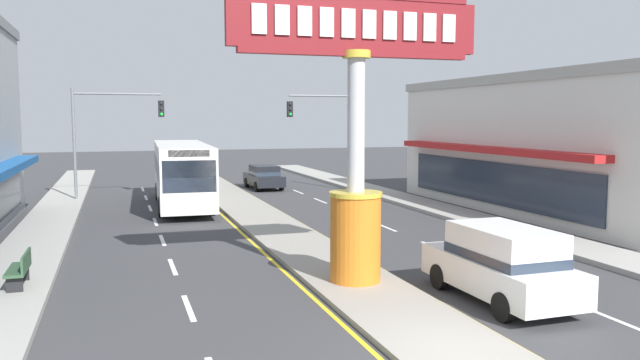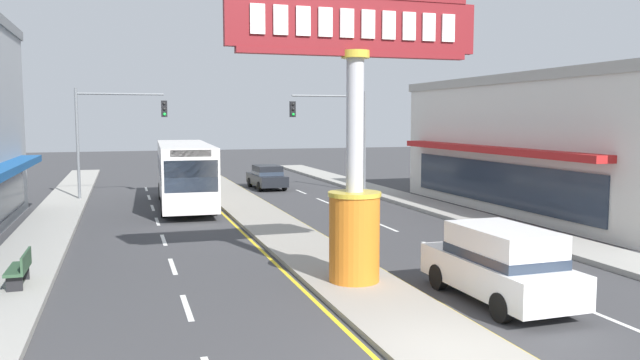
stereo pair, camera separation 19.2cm
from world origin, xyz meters
name	(u,v)px [view 2 (the right image)]	position (x,y,z in m)	size (l,w,h in m)	color
ground_plane	(454,358)	(0.00, 0.00, 0.00)	(160.00, 160.00, 0.00)	#3A3A3D
median_strip	(258,215)	(0.00, 18.00, 0.07)	(2.54, 52.00, 0.14)	gray
sidewalk_left	(44,233)	(-8.97, 16.00, 0.09)	(2.20, 60.00, 0.18)	#9E9B93
sidewalk_right	(451,212)	(8.97, 16.00, 0.09)	(2.20, 60.00, 0.18)	#9E9B93
lane_markings	(265,221)	(0.00, 16.65, 0.00)	(9.28, 52.00, 0.01)	silver
district_sign	(355,151)	(0.00, 5.41, 3.70)	(6.94, 1.45, 7.72)	orange
storefront_right	(572,144)	(15.38, 15.49, 3.31)	(9.91, 18.51, 6.62)	silver
traffic_light_left_side	(111,124)	(-6.51, 26.01, 4.25)	(4.86, 0.46, 6.20)	slate
traffic_light_right_side	(338,124)	(6.51, 25.42, 4.25)	(4.86, 0.46, 6.20)	slate
sedan_near_right_lane	(267,177)	(2.92, 29.08, 0.79)	(1.94, 4.35, 1.53)	black
bus_far_right_lane	(184,170)	(-2.92, 22.55, 1.87)	(2.97, 11.29, 3.26)	silver
suv_near_left_lane	(500,263)	(2.92, 2.90, 0.98)	(2.02, 4.63, 1.90)	white
street_bench	(20,268)	(-8.61, 7.51, 0.65)	(0.48, 1.60, 0.88)	#2D4C33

